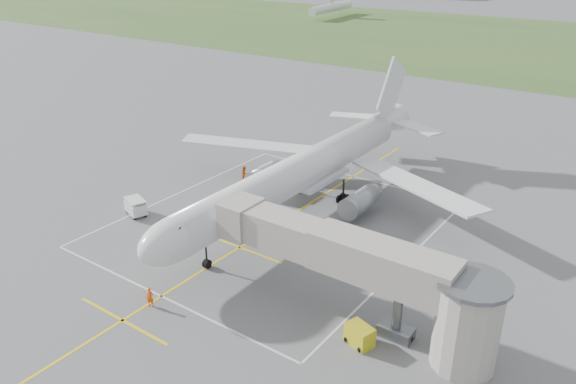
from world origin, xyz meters
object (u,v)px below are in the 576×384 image
Objects in this scene: jet_bridge at (372,272)px; gpu_unit at (359,335)px; baggage_cart at (136,207)px; ramp_worker_wing at (245,173)px; ramp_worker_nose at (150,297)px; airliner at (303,171)px.

gpu_unit is at bearing -78.22° from jet_bridge.
jet_bridge is 4.62m from gpu_unit.
ramp_worker_wing is at bearing 95.67° from baggage_cart.
ramp_worker_wing is (-25.88, 16.57, -3.81)m from jet_bridge.
baggage_cart is at bearing 175.22° from jet_bridge.
baggage_cart reaches higher than ramp_worker_nose.
airliner is 21.22m from jet_bridge.
gpu_unit is 30.07m from baggage_cart.
baggage_cart is (-13.50, -11.81, -3.45)m from airliner.
baggage_cart is 17.30m from ramp_worker_nose.
jet_bridge is 7.73× the size of baggage_cart.
jet_bridge reaches higher than ramp_worker_nose.
airliner is 28.01× the size of ramp_worker_nose.
airliner is at bearing 137.81° from jet_bridge.
jet_bridge reaches higher than baggage_cart.
gpu_unit is at bearing -45.59° from airliner.
ramp_worker_nose is at bearing -143.22° from gpu_unit.
jet_bridge is 12.54× the size of ramp_worker_wing.
airliner is 22.46m from ramp_worker_nose.
ramp_worker_wing reaches higher than gpu_unit.
airliner reaches higher than ramp_worker_nose.
baggage_cart is (-29.22, 2.44, -3.80)m from jet_bridge.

